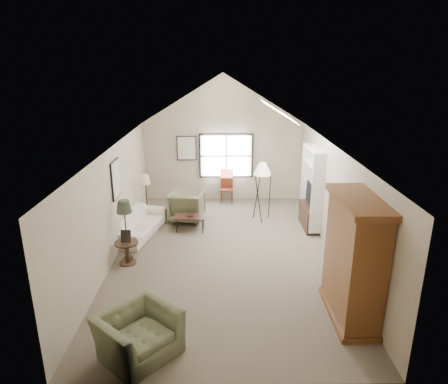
{
  "coord_description": "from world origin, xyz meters",
  "views": [
    {
      "loc": [
        -0.08,
        -8.46,
        4.29
      ],
      "look_at": [
        0.0,
        0.4,
        1.4
      ],
      "focal_mm": 32.0,
      "sensor_mm": 36.0,
      "label": 1
    }
  ],
  "objects_px": {
    "armchair_near": "(138,333)",
    "coffee_table": "(190,223)",
    "armchair_far": "(187,206)",
    "side_table": "(127,253)",
    "side_chair": "(227,186)",
    "armoire": "(354,259)",
    "sofa": "(139,223)"
  },
  "relations": [
    {
      "from": "side_table",
      "to": "side_chair",
      "type": "xyz_separation_m",
      "value": [
        2.28,
        4.13,
        0.26
      ]
    },
    {
      "from": "armchair_far",
      "to": "side_table",
      "type": "xyz_separation_m",
      "value": [
        -1.13,
        -2.57,
        -0.16
      ]
    },
    {
      "from": "armchair_far",
      "to": "side_chair",
      "type": "bearing_deg",
      "value": -117.26
    },
    {
      "from": "coffee_table",
      "to": "side_table",
      "type": "height_order",
      "value": "side_table"
    },
    {
      "from": "sofa",
      "to": "coffee_table",
      "type": "height_order",
      "value": "sofa"
    },
    {
      "from": "side_table",
      "to": "side_chair",
      "type": "bearing_deg",
      "value": 61.13
    },
    {
      "from": "sofa",
      "to": "side_chair",
      "type": "distance_m",
      "value": 3.44
    },
    {
      "from": "sofa",
      "to": "side_chair",
      "type": "bearing_deg",
      "value": -29.21
    },
    {
      "from": "armchair_far",
      "to": "armchair_near",
      "type": "bearing_deg",
      "value": 95.74
    },
    {
      "from": "armoire",
      "to": "armchair_near",
      "type": "distance_m",
      "value": 3.72
    },
    {
      "from": "armoire",
      "to": "side_table",
      "type": "xyz_separation_m",
      "value": [
        -4.34,
        1.97,
        -0.84
      ]
    },
    {
      "from": "armchair_near",
      "to": "armchair_far",
      "type": "height_order",
      "value": "armchair_far"
    },
    {
      "from": "armchair_near",
      "to": "side_table",
      "type": "relative_size",
      "value": 2.16
    },
    {
      "from": "sofa",
      "to": "side_chair",
      "type": "relative_size",
      "value": 2.01
    },
    {
      "from": "coffee_table",
      "to": "side_table",
      "type": "xyz_separation_m",
      "value": [
        -1.27,
        -1.8,
        0.05
      ]
    },
    {
      "from": "armchair_far",
      "to": "side_chair",
      "type": "height_order",
      "value": "side_chair"
    },
    {
      "from": "armchair_far",
      "to": "side_table",
      "type": "distance_m",
      "value": 2.81
    },
    {
      "from": "side_chair",
      "to": "armchair_far",
      "type": "bearing_deg",
      "value": -125.16
    },
    {
      "from": "sofa",
      "to": "side_table",
      "type": "height_order",
      "value": "sofa"
    },
    {
      "from": "armchair_near",
      "to": "coffee_table",
      "type": "bearing_deg",
      "value": 36.96
    },
    {
      "from": "side_chair",
      "to": "coffee_table",
      "type": "bearing_deg",
      "value": -112.19
    },
    {
      "from": "armchair_far",
      "to": "coffee_table",
      "type": "bearing_deg",
      "value": 109.4
    },
    {
      "from": "armoire",
      "to": "armchair_far",
      "type": "bearing_deg",
      "value": 125.3
    },
    {
      "from": "armchair_near",
      "to": "side_chair",
      "type": "xyz_separation_m",
      "value": [
        1.46,
        7.05,
        0.15
      ]
    },
    {
      "from": "armoire",
      "to": "sofa",
      "type": "distance_m",
      "value": 5.7
    },
    {
      "from": "armchair_near",
      "to": "armchair_far",
      "type": "distance_m",
      "value": 5.5
    },
    {
      "from": "armchair_far",
      "to": "side_table",
      "type": "relative_size",
      "value": 1.8
    },
    {
      "from": "sofa",
      "to": "armchair_near",
      "type": "distance_m",
      "value": 4.6
    },
    {
      "from": "coffee_table",
      "to": "side_chair",
      "type": "xyz_separation_m",
      "value": [
        1.01,
        2.34,
        0.3
      ]
    },
    {
      "from": "armchair_far",
      "to": "armoire",
      "type": "bearing_deg",
      "value": 134.28
    },
    {
      "from": "armchair_near",
      "to": "armoire",
      "type": "bearing_deg",
      "value": -32.43
    },
    {
      "from": "armchair_near",
      "to": "side_table",
      "type": "height_order",
      "value": "armchair_near"
    }
  ]
}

